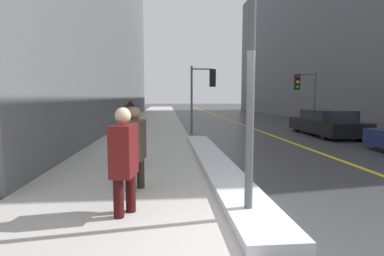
% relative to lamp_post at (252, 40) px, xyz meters
% --- Properties ---
extents(ground_plane, '(160.00, 160.00, 0.00)m').
position_rel_lamp_post_xyz_m(ground_plane, '(-0.17, -0.71, -2.65)').
color(ground_plane, '#38383A').
extents(sidewalk_slab, '(4.00, 80.00, 0.01)m').
position_rel_lamp_post_xyz_m(sidewalk_slab, '(-2.17, 14.29, -2.64)').
color(sidewalk_slab, '#B2AFA8').
rests_on(sidewalk_slab, ground).
extents(road_centre_stripe, '(0.16, 80.00, 0.00)m').
position_rel_lamp_post_xyz_m(road_centre_stripe, '(3.83, 14.29, -2.64)').
color(road_centre_stripe, gold).
rests_on(road_centre_stripe, ground).
extents(snow_bank_curb, '(0.82, 9.59, 0.17)m').
position_rel_lamp_post_xyz_m(snow_bank_curb, '(0.07, 3.64, -2.56)').
color(snow_bank_curb, silver).
rests_on(snow_bank_curb, ground).
extents(building_facade_left, '(6.00, 36.00, 15.79)m').
position_rel_lamp_post_xyz_m(building_facade_left, '(-7.17, 19.29, 5.25)').
color(building_facade_left, slate).
rests_on(building_facade_left, ground).
extents(building_facade_right, '(6.00, 36.00, 14.92)m').
position_rel_lamp_post_xyz_m(building_facade_right, '(12.83, 21.29, 4.82)').
color(building_facade_right, slate).
rests_on(building_facade_right, ground).
extents(lamp_post, '(0.28, 0.28, 4.36)m').
position_rel_lamp_post_xyz_m(lamp_post, '(0.00, 0.00, 0.00)').
color(lamp_post, '#515156').
rests_on(lamp_post, ground).
extents(traffic_light_near, '(1.31, 0.34, 3.42)m').
position_rel_lamp_post_xyz_m(traffic_light_near, '(0.78, 11.17, -0.18)').
color(traffic_light_near, '#515156').
rests_on(traffic_light_near, ground).
extents(traffic_light_far, '(1.31, 0.32, 3.31)m').
position_rel_lamp_post_xyz_m(traffic_light_far, '(6.81, 12.75, -0.27)').
color(traffic_light_far, '#515156').
rests_on(traffic_light_far, ground).
extents(pedestrian_trailing, '(0.40, 0.59, 1.68)m').
position_rel_lamp_post_xyz_m(pedestrian_trailing, '(-1.88, 0.29, -1.71)').
color(pedestrian_trailing, '#340C0C').
rests_on(pedestrian_trailing, ground).
extents(pedestrian_in_glasses, '(0.39, 0.76, 1.65)m').
position_rel_lamp_post_xyz_m(pedestrian_in_glasses, '(-1.83, 1.57, -1.73)').
color(pedestrian_in_glasses, '#2A241B').
rests_on(pedestrian_in_glasses, ground).
extents(pedestrian_in_fedora, '(0.39, 0.77, 1.76)m').
position_rel_lamp_post_xyz_m(pedestrian_in_fedora, '(-2.17, 3.71, -1.69)').
color(pedestrian_in_fedora, black).
rests_on(pedestrian_in_fedora, ground).
extents(parked_car_black, '(1.98, 4.75, 1.22)m').
position_rel_lamp_post_xyz_m(parked_car_black, '(6.45, 9.44, -2.06)').
color(parked_car_black, black).
rests_on(parked_car_black, ground).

